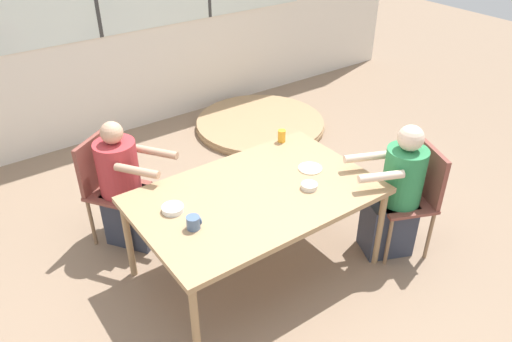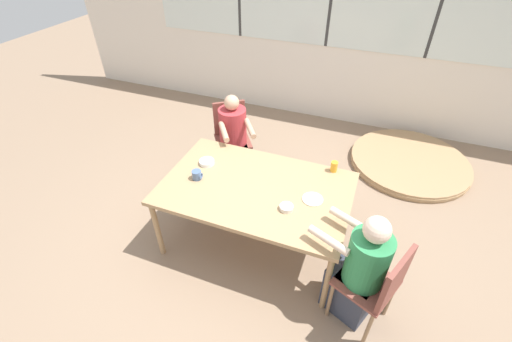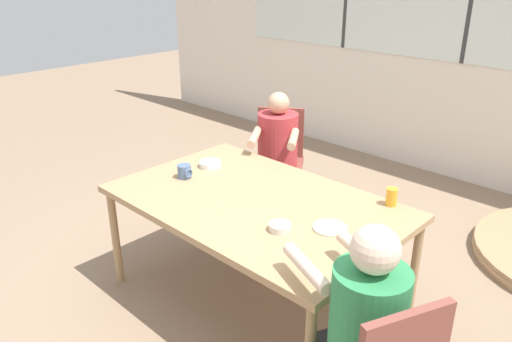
{
  "view_description": "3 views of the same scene",
  "coord_description": "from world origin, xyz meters",
  "px_view_note": "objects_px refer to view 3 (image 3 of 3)",
  "views": [
    {
      "loc": [
        -1.67,
        -2.33,
        2.7
      ],
      "look_at": [
        0.0,
        0.0,
        0.89
      ],
      "focal_mm": 35.0,
      "sensor_mm": 36.0,
      "label": 1
    },
    {
      "loc": [
        0.83,
        -2.17,
        2.72
      ],
      "look_at": [
        0.0,
        0.0,
        0.89
      ],
      "focal_mm": 24.0,
      "sensor_mm": 36.0,
      "label": 2
    },
    {
      "loc": [
        1.8,
        -1.89,
        1.99
      ],
      "look_at": [
        0.0,
        0.0,
        0.89
      ],
      "focal_mm": 35.0,
      "sensor_mm": 36.0,
      "label": 3
    }
  ],
  "objects_px": {
    "juice_glass": "(392,197)",
    "bowl_white_shallow": "(210,164)",
    "chair_for_woman_green_shirt": "(279,152)",
    "coffee_mug": "(185,172)",
    "person_woman_green_shirt": "(277,166)",
    "bowl_cereal": "(280,227)"
  },
  "relations": [
    {
      "from": "chair_for_woman_green_shirt",
      "to": "person_woman_green_shirt",
      "type": "distance_m",
      "value": 0.18
    },
    {
      "from": "coffee_mug",
      "to": "person_woman_green_shirt",
      "type": "bearing_deg",
      "value": 94.33
    },
    {
      "from": "bowl_cereal",
      "to": "person_woman_green_shirt",
      "type": "bearing_deg",
      "value": 131.97
    },
    {
      "from": "chair_for_woman_green_shirt",
      "to": "coffee_mug",
      "type": "height_order",
      "value": "chair_for_woman_green_shirt"
    },
    {
      "from": "juice_glass",
      "to": "bowl_cereal",
      "type": "bearing_deg",
      "value": -112.11
    },
    {
      "from": "juice_glass",
      "to": "bowl_cereal",
      "type": "xyz_separation_m",
      "value": [
        -0.27,
        -0.65,
        -0.03
      ]
    },
    {
      "from": "person_woman_green_shirt",
      "to": "bowl_cereal",
      "type": "height_order",
      "value": "person_woman_green_shirt"
    },
    {
      "from": "bowl_white_shallow",
      "to": "bowl_cereal",
      "type": "bearing_deg",
      "value": -19.64
    },
    {
      "from": "juice_glass",
      "to": "bowl_white_shallow",
      "type": "height_order",
      "value": "juice_glass"
    },
    {
      "from": "coffee_mug",
      "to": "juice_glass",
      "type": "relative_size",
      "value": 0.9
    },
    {
      "from": "coffee_mug",
      "to": "bowl_white_shallow",
      "type": "xyz_separation_m",
      "value": [
        -0.02,
        0.24,
        -0.02
      ]
    },
    {
      "from": "chair_for_woman_green_shirt",
      "to": "bowl_white_shallow",
      "type": "height_order",
      "value": "chair_for_woman_green_shirt"
    },
    {
      "from": "juice_glass",
      "to": "bowl_white_shallow",
      "type": "distance_m",
      "value": 1.22
    },
    {
      "from": "chair_for_woman_green_shirt",
      "to": "person_woman_green_shirt",
      "type": "bearing_deg",
      "value": 90.0
    },
    {
      "from": "chair_for_woman_green_shirt",
      "to": "coffee_mug",
      "type": "distance_m",
      "value": 1.15
    },
    {
      "from": "person_woman_green_shirt",
      "to": "coffee_mug",
      "type": "relative_size",
      "value": 11.47
    },
    {
      "from": "coffee_mug",
      "to": "bowl_white_shallow",
      "type": "relative_size",
      "value": 0.64
    },
    {
      "from": "chair_for_woman_green_shirt",
      "to": "coffee_mug",
      "type": "relative_size",
      "value": 9.51
    },
    {
      "from": "juice_glass",
      "to": "bowl_cereal",
      "type": "distance_m",
      "value": 0.71
    },
    {
      "from": "coffee_mug",
      "to": "bowl_cereal",
      "type": "bearing_deg",
      "value": -5.69
    },
    {
      "from": "bowl_cereal",
      "to": "chair_for_woman_green_shirt",
      "type": "bearing_deg",
      "value": 131.22
    },
    {
      "from": "coffee_mug",
      "to": "bowl_white_shallow",
      "type": "height_order",
      "value": "coffee_mug"
    }
  ]
}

